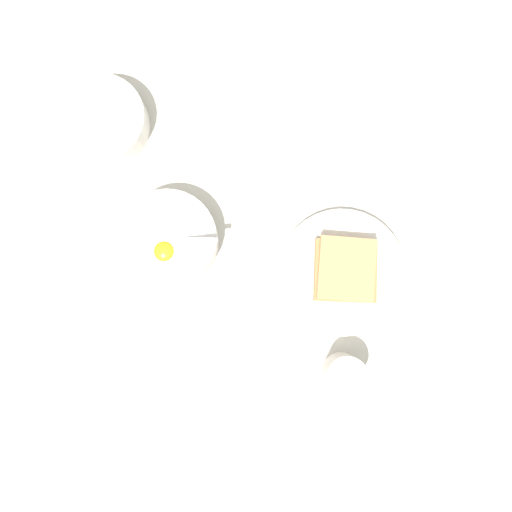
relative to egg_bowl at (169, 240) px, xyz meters
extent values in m
plane|color=beige|center=(0.07, -0.01, -0.03)|extent=(3.00, 3.00, 0.00)
cylinder|color=white|center=(0.00, 0.00, 0.00)|extent=(0.15, 0.15, 0.05)
cylinder|color=white|center=(0.00, 0.00, 0.00)|extent=(0.12, 0.12, 0.02)
ellipsoid|color=yellow|center=(0.00, -0.02, 0.02)|extent=(0.04, 0.04, 0.02)
cylinder|color=black|center=(0.00, 0.02, 0.01)|extent=(0.04, 0.04, 0.00)
ellipsoid|color=silver|center=(0.02, 0.00, 0.02)|extent=(0.03, 0.02, 0.01)
cube|color=silver|center=(0.06, -0.01, 0.04)|extent=(0.05, 0.01, 0.03)
cylinder|color=white|center=(0.27, -0.06, -0.02)|extent=(0.20, 0.20, 0.02)
cylinder|color=white|center=(0.27, -0.06, -0.01)|extent=(0.15, 0.15, 0.00)
cube|color=tan|center=(0.28, -0.06, 0.00)|extent=(0.10, 0.10, 0.01)
cube|color=tan|center=(0.28, -0.06, 0.01)|extent=(0.10, 0.11, 0.01)
ellipsoid|color=white|center=(0.32, 0.23, -0.01)|extent=(0.08, 0.07, 0.03)
cube|color=white|center=(0.40, 0.24, -0.02)|extent=(0.11, 0.03, 0.02)
cylinder|color=white|center=(-0.10, 0.20, 0.00)|extent=(0.14, 0.14, 0.05)
cylinder|color=white|center=(-0.10, 0.20, 0.01)|extent=(0.12, 0.12, 0.01)
cylinder|color=silver|center=(0.27, -0.22, 0.01)|extent=(0.06, 0.06, 0.06)
cylinder|color=#472B16|center=(0.27, -0.22, 0.03)|extent=(0.05, 0.05, 0.01)
camera|label=1|loc=(0.13, -0.10, 0.78)|focal=35.00mm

